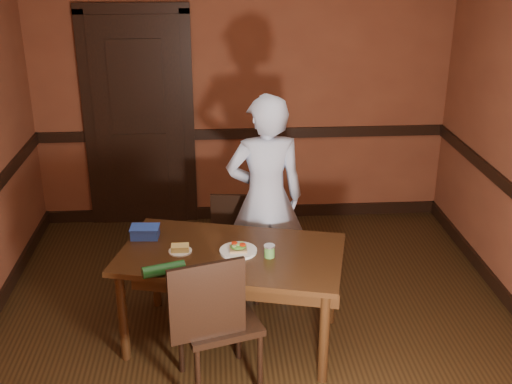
{
  "coord_description": "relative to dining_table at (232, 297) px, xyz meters",
  "views": [
    {
      "loc": [
        -0.28,
        -3.79,
        2.75
      ],
      "look_at": [
        0.0,
        0.35,
        1.05
      ],
      "focal_mm": 45.0,
      "sensor_mm": 36.0,
      "label": 1
    }
  ],
  "objects": [
    {
      "name": "floor",
      "position": [
        0.19,
        -0.11,
        -0.36
      ],
      "size": [
        4.0,
        4.5,
        0.01
      ],
      "primitive_type": "cube",
      "color": "black",
      "rests_on": "ground"
    },
    {
      "name": "wall_back",
      "position": [
        0.19,
        2.14,
        0.99
      ],
      "size": [
        4.0,
        0.02,
        2.7
      ],
      "primitive_type": "cube",
      "color": "brown",
      "rests_on": "ground"
    },
    {
      "name": "dado_back",
      "position": [
        0.19,
        2.13,
        0.54
      ],
      "size": [
        4.0,
        0.03,
        0.1
      ],
      "primitive_type": "cube",
      "color": "black",
      "rests_on": "ground"
    },
    {
      "name": "baseboard_back",
      "position": [
        0.19,
        2.13,
        -0.3
      ],
      "size": [
        4.0,
        0.03,
        0.12
      ],
      "primitive_type": "cube",
      "color": "black",
      "rests_on": "ground"
    },
    {
      "name": "door",
      "position": [
        -0.81,
        2.11,
        0.74
      ],
      "size": [
        1.05,
        0.07,
        2.2
      ],
      "color": "black",
      "rests_on": "ground"
    },
    {
      "name": "dining_table",
      "position": [
        0.0,
        0.0,
        0.0
      ],
      "size": [
        1.68,
        1.19,
        0.71
      ],
      "primitive_type": "cube",
      "rotation": [
        0.0,
        0.0,
        -0.24
      ],
      "color": "black",
      "rests_on": "floor"
    },
    {
      "name": "chair_far",
      "position": [
        0.07,
        0.63,
        0.05
      ],
      "size": [
        0.42,
        0.42,
        0.8
      ],
      "primitive_type": null,
      "rotation": [
        0.0,
        0.0,
        -0.12
      ],
      "color": "black",
      "rests_on": "floor"
    },
    {
      "name": "chair_near",
      "position": [
        -0.1,
        -0.48,
        0.14
      ],
      "size": [
        0.58,
        0.58,
        0.99
      ],
      "primitive_type": null,
      "rotation": [
        0.0,
        0.0,
        3.44
      ],
      "color": "black",
      "rests_on": "floor"
    },
    {
      "name": "person",
      "position": [
        0.29,
        0.64,
        0.47
      ],
      "size": [
        0.64,
        0.45,
        1.66
      ],
      "primitive_type": "imported",
      "rotation": [
        0.0,
        0.0,
        3.23
      ],
      "color": "silver",
      "rests_on": "floor"
    },
    {
      "name": "sandwich_plate",
      "position": [
        0.05,
        -0.0,
        0.37
      ],
      "size": [
        0.26,
        0.26,
        0.06
      ],
      "rotation": [
        0.0,
        0.0,
        -0.22
      ],
      "color": "silver",
      "rests_on": "dining_table"
    },
    {
      "name": "sauce_jar",
      "position": [
        0.26,
        -0.09,
        0.4
      ],
      "size": [
        0.07,
        0.07,
        0.09
      ],
      "rotation": [
        0.0,
        0.0,
        -0.17
      ],
      "color": "#4E893C",
      "rests_on": "dining_table"
    },
    {
      "name": "cheese_saucer",
      "position": [
        -0.35,
        0.03,
        0.38
      ],
      "size": [
        0.16,
        0.16,
        0.05
      ],
      "rotation": [
        0.0,
        0.0,
        -0.04
      ],
      "color": "silver",
      "rests_on": "dining_table"
    },
    {
      "name": "food_tub",
      "position": [
        -0.61,
        0.26,
        0.4
      ],
      "size": [
        0.21,
        0.15,
        0.09
      ],
      "rotation": [
        0.0,
        0.0,
        -0.06
      ],
      "color": "blue",
      "rests_on": "dining_table"
    },
    {
      "name": "wrapped_veg",
      "position": [
        -0.44,
        -0.28,
        0.39
      ],
      "size": [
        0.28,
        0.16,
        0.08
      ],
      "primitive_type": "cylinder",
      "rotation": [
        0.0,
        1.57,
        0.32
      ],
      "color": "#185420",
      "rests_on": "dining_table"
    }
  ]
}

